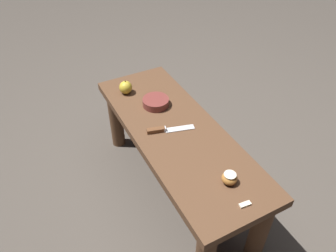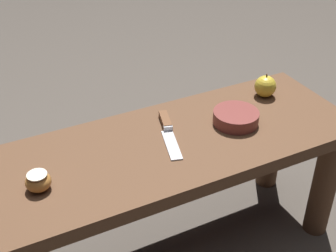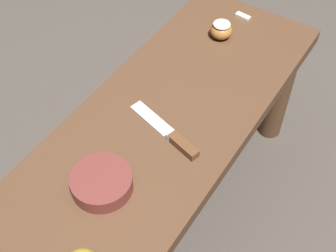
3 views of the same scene
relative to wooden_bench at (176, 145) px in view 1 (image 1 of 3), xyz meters
The scene contains 7 objects.
ground_plane 0.33m from the wooden_bench, ahead, with size 8.00×8.00×0.00m, color #4C443D.
wooden_bench is the anchor object (origin of this frame).
knife 0.12m from the wooden_bench, 113.17° to the right, with size 0.08×0.22×0.02m.
apple_whole 0.42m from the wooden_bench, 166.69° to the right, with size 0.07×0.07×0.08m.
apple_cut 0.39m from the wooden_bench, ahead, with size 0.06×0.06×0.05m.
apple_slice_near_knife 0.49m from the wooden_bench, ahead, with size 0.02×0.05×0.01m.
bowl 0.25m from the wooden_bench, behind, with size 0.13×0.13×0.04m.
Camera 1 is at (0.99, -0.56, 1.42)m, focal length 35.00 mm.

